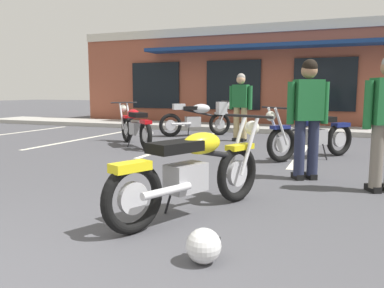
# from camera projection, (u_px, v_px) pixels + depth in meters

# --- Properties ---
(ground_plane) EXTENTS (80.00, 80.00, 0.00)m
(ground_plane) POSITION_uv_depth(u_px,v_px,m) (172.00, 182.00, 5.37)
(ground_plane) COLOR #47474C
(sidewalk_kerb) EXTENTS (22.00, 1.80, 0.14)m
(sidewalk_kerb) POSITION_uv_depth(u_px,v_px,m) (270.00, 129.00, 12.21)
(sidewalk_kerb) COLOR #A8A59E
(sidewalk_kerb) RESTS_ON ground_plane
(brick_storefront_building) EXTENTS (15.11, 6.53, 3.48)m
(brick_storefront_building) POSITION_uv_depth(u_px,v_px,m) (289.00, 78.00, 15.56)
(brick_storefront_building) COLOR brown
(brick_storefront_building) RESTS_ON ground_plane
(painted_stall_lines) EXTENTS (14.04, 4.80, 0.01)m
(painted_stall_lines) POSITION_uv_depth(u_px,v_px,m) (241.00, 146.00, 8.90)
(painted_stall_lines) COLOR silver
(painted_stall_lines) RESTS_ON ground_plane
(motorcycle_foreground_classic) EXTENTS (1.14, 1.98, 0.98)m
(motorcycle_foreground_classic) POSITION_uv_depth(u_px,v_px,m) (194.00, 170.00, 3.87)
(motorcycle_foreground_classic) COLOR black
(motorcycle_foreground_classic) RESTS_ON ground_plane
(motorcycle_red_sportbike) EXTENTS (1.55, 1.74, 0.98)m
(motorcycle_red_sportbike) POSITION_uv_depth(u_px,v_px,m) (311.00, 134.00, 7.12)
(motorcycle_red_sportbike) COLOR black
(motorcycle_red_sportbike) RESTS_ON ground_plane
(motorcycle_blue_standard) EXTENTS (1.76, 1.52, 0.98)m
(motorcycle_blue_standard) POSITION_uv_depth(u_px,v_px,m) (200.00, 117.00, 10.81)
(motorcycle_blue_standard) COLOR black
(motorcycle_blue_standard) RESTS_ON ground_plane
(motorcycle_green_cafe_racer) EXTENTS (1.69, 1.61, 0.98)m
(motorcycle_green_cafe_racer) POSITION_uv_depth(u_px,v_px,m) (135.00, 125.00, 8.88)
(motorcycle_green_cafe_racer) COLOR black
(motorcycle_green_cafe_racer) RESTS_ON ground_plane
(person_in_black_shirt) EXTENTS (0.57, 0.41, 1.68)m
(person_in_black_shirt) POSITION_uv_depth(u_px,v_px,m) (308.00, 112.00, 5.38)
(person_in_black_shirt) COLOR black
(person_in_black_shirt) RESTS_ON ground_plane
(person_near_building) EXTENTS (0.61, 0.32, 1.68)m
(person_near_building) POSITION_uv_depth(u_px,v_px,m) (241.00, 103.00, 9.62)
(person_near_building) COLOR black
(person_near_building) RESTS_ON ground_plane
(helmet_on_pavement) EXTENTS (0.26, 0.26, 0.26)m
(helmet_on_pavement) POSITION_uv_depth(u_px,v_px,m) (204.00, 246.00, 2.82)
(helmet_on_pavement) COLOR silver
(helmet_on_pavement) RESTS_ON ground_plane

